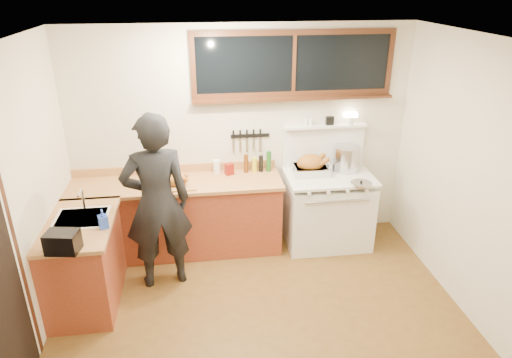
{
  "coord_description": "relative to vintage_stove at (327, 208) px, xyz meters",
  "views": [
    {
      "loc": [
        -0.52,
        -3.37,
        3.04
      ],
      "look_at": [
        0.05,
        0.85,
        1.15
      ],
      "focal_mm": 32.0,
      "sensor_mm": 36.0,
      "label": 1
    }
  ],
  "objects": [
    {
      "name": "ground_plane",
      "position": [
        -1.0,
        -1.41,
        -0.48
      ],
      "size": [
        4.0,
        3.5,
        0.02
      ],
      "primitive_type": "cube",
      "color": "brown"
    },
    {
      "name": "room_shell",
      "position": [
        -1.0,
        -1.41,
        1.18
      ],
      "size": [
        4.1,
        3.6,
        2.65
      ],
      "color": "beige",
      "rests_on": "ground"
    },
    {
      "name": "counter_back",
      "position": [
        -1.8,
        0.04,
        -0.01
      ],
      "size": [
        2.44,
        0.64,
        1.0
      ],
      "color": "maroon",
      "rests_on": "ground"
    },
    {
      "name": "counter_left",
      "position": [
        -2.7,
        -0.79,
        -0.01
      ],
      "size": [
        0.64,
        1.09,
        0.9
      ],
      "color": "maroon",
      "rests_on": "ground"
    },
    {
      "name": "sink_unit",
      "position": [
        -2.68,
        -0.71,
        0.38
      ],
      "size": [
        0.5,
        0.45,
        0.37
      ],
      "color": "white",
      "rests_on": "counter_left"
    },
    {
      "name": "vintage_stove",
      "position": [
        0.0,
        0.0,
        0.0
      ],
      "size": [
        1.02,
        0.74,
        1.57
      ],
      "color": "white",
      "rests_on": "ground"
    },
    {
      "name": "back_window",
      "position": [
        -0.4,
        0.31,
        1.6
      ],
      "size": [
        2.32,
        0.13,
        0.77
      ],
      "color": "black",
      "rests_on": "room_shell"
    },
    {
      "name": "knife_strip",
      "position": [
        -0.92,
        0.32,
        0.84
      ],
      "size": [
        0.46,
        0.03,
        0.28
      ],
      "color": "black",
      "rests_on": "room_shell"
    },
    {
      "name": "man",
      "position": [
        -1.96,
        -0.57,
        0.48
      ],
      "size": [
        0.76,
        0.57,
        1.89
      ],
      "color": "black",
      "rests_on": "ground"
    },
    {
      "name": "soap_bottle",
      "position": [
        -2.43,
        -0.92,
        0.53
      ],
      "size": [
        0.11,
        0.11,
        0.19
      ],
      "color": "blue",
      "rests_on": "counter_left"
    },
    {
      "name": "toaster",
      "position": [
        -2.7,
        -1.29,
        0.53
      ],
      "size": [
        0.29,
        0.23,
        0.18
      ],
      "color": "black",
      "rests_on": "counter_left"
    },
    {
      "name": "cutting_board",
      "position": [
        -1.77,
        -0.09,
        0.49
      ],
      "size": [
        0.43,
        0.33,
        0.14
      ],
      "color": "#BA8049",
      "rests_on": "counter_back"
    },
    {
      "name": "roast_turkey",
      "position": [
        -0.21,
        0.07,
        0.53
      ],
      "size": [
        0.45,
        0.32,
        0.24
      ],
      "color": "silver",
      "rests_on": "vintage_stove"
    },
    {
      "name": "stockpot",
      "position": [
        0.24,
        0.12,
        0.58
      ],
      "size": [
        0.41,
        0.41,
        0.3
      ],
      "color": "silver",
      "rests_on": "vintage_stove"
    },
    {
      "name": "saucepan",
      "position": [
        0.01,
        0.12,
        0.49
      ],
      "size": [
        0.18,
        0.28,
        0.11
      ],
      "color": "silver",
      "rests_on": "vintage_stove"
    },
    {
      "name": "pot_lid",
      "position": [
        0.28,
        -0.31,
        0.45
      ],
      "size": [
        0.25,
        0.25,
        0.04
      ],
      "color": "silver",
      "rests_on": "vintage_stove"
    },
    {
      "name": "coffee_tin",
      "position": [
        -1.17,
        0.17,
        0.5
      ],
      "size": [
        0.11,
        0.1,
        0.14
      ],
      "color": "maroon",
      "rests_on": "counter_back"
    },
    {
      "name": "pitcher",
      "position": [
        -1.31,
        0.24,
        0.51
      ],
      "size": [
        0.09,
        0.09,
        0.16
      ],
      "color": "white",
      "rests_on": "counter_back"
    },
    {
      "name": "bottle_cluster",
      "position": [
        -0.82,
        0.22,
        0.54
      ],
      "size": [
        0.33,
        0.06,
        0.25
      ],
      "color": "black",
      "rests_on": "counter_back"
    }
  ]
}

